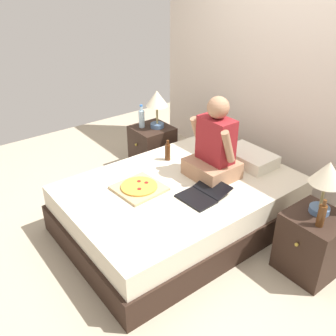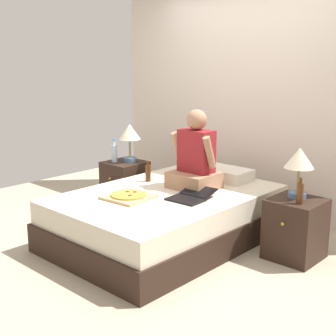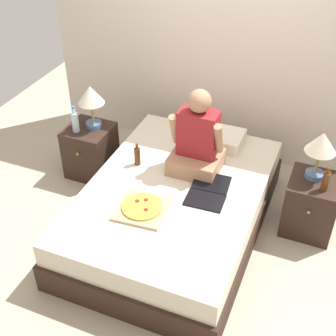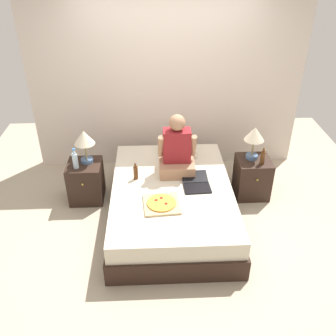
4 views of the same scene
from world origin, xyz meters
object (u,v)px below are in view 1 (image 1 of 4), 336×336
at_px(laptop, 202,195).
at_px(lamp_on_left_nightstand, 157,101).
at_px(water_bottle, 142,118).
at_px(nightstand_right, 312,243).
at_px(pizza_box, 139,188).
at_px(lamp_on_right_nightstand, 327,177).
at_px(beer_bottle_on_bed, 168,152).
at_px(bed, 180,204).
at_px(person_seated, 214,148).
at_px(beer_bottle, 322,215).
at_px(nightstand_left, 152,148).

bearing_deg(laptop, lamp_on_left_nightstand, 159.06).
height_order(water_bottle, nightstand_right, water_bottle).
height_order(laptop, pizza_box, laptop).
bearing_deg(lamp_on_right_nightstand, lamp_on_left_nightstand, 180.00).
height_order(pizza_box, beer_bottle_on_bed, beer_bottle_on_bed).
relative_size(bed, laptop, 5.01).
relative_size(person_seated, pizza_box, 1.81).
relative_size(nightstand_right, lamp_on_right_nightstand, 1.21).
bearing_deg(lamp_on_right_nightstand, beer_bottle, -56.31).
bearing_deg(nightstand_left, nightstand_right, 0.00).
distance_m(water_bottle, laptop, 1.56).
bearing_deg(lamp_on_left_nightstand, person_seated, -9.33).
height_order(nightstand_left, pizza_box, nightstand_left).
bearing_deg(pizza_box, person_seated, 72.91).
xyz_separation_m(beer_bottle, pizza_box, (-1.33, -0.74, -0.14)).
height_order(bed, beer_bottle_on_bed, beer_bottle_on_bed).
bearing_deg(lamp_on_left_nightstand, lamp_on_right_nightstand, 0.00).
relative_size(nightstand_left, lamp_on_left_nightstand, 1.21).
xyz_separation_m(nightstand_right, pizza_box, (-1.26, -0.84, 0.23)).
distance_m(laptop, pizza_box, 0.57).
xyz_separation_m(nightstand_left, lamp_on_right_nightstand, (2.21, 0.05, 0.60)).
distance_m(lamp_on_left_nightstand, laptop, 1.52).
xyz_separation_m(beer_bottle, laptop, (-0.89, -0.38, -0.14)).
height_order(lamp_on_left_nightstand, nightstand_right, lamp_on_left_nightstand).
bearing_deg(beer_bottle_on_bed, lamp_on_right_nightstand, 12.45).
bearing_deg(person_seated, laptop, -57.12).
distance_m(person_seated, pizza_box, 0.78).
height_order(nightstand_right, person_seated, person_seated).
bearing_deg(lamp_on_left_nightstand, beer_bottle_on_bed, -27.66).
bearing_deg(nightstand_left, beer_bottle_on_bed, -22.80).
xyz_separation_m(lamp_on_right_nightstand, laptop, (-0.79, -0.53, -0.37)).
relative_size(nightstand_left, nightstand_right, 1.00).
xyz_separation_m(nightstand_left, nightstand_right, (2.24, 0.00, 0.00)).
bearing_deg(bed, lamp_on_left_nightstand, 154.30).
distance_m(water_bottle, pizza_box, 1.31).
bearing_deg(lamp_on_right_nightstand, bed, -154.50).
bearing_deg(person_seated, lamp_on_left_nightstand, 170.67).
distance_m(lamp_on_right_nightstand, pizza_box, 1.56).
relative_size(nightstand_left, beer_bottle_on_bed, 2.47).
distance_m(person_seated, laptop, 0.48).
bearing_deg(nightstand_right, lamp_on_left_nightstand, 178.70).
bearing_deg(person_seated, lamp_on_right_nightstand, 10.67).
bearing_deg(nightstand_right, lamp_on_right_nightstand, 120.93).
bearing_deg(nightstand_right, water_bottle, -177.78).
bearing_deg(nightstand_left, pizza_box, -40.51).
distance_m(lamp_on_right_nightstand, beer_bottle_on_bed, 1.59).
distance_m(lamp_on_left_nightstand, nightstand_right, 2.28).
bearing_deg(nightstand_right, beer_bottle, -54.99).
distance_m(nightstand_left, person_seated, 1.31).
height_order(lamp_on_right_nightstand, beer_bottle, lamp_on_right_nightstand).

